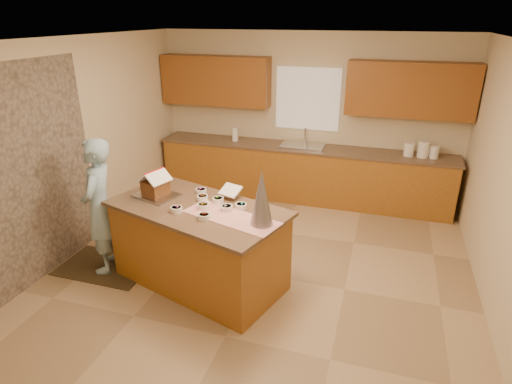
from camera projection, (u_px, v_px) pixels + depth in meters
floor at (259, 274)px, 5.22m from camera, size 5.50×5.50×0.00m
ceiling at (260, 40)px, 4.17m from camera, size 5.50×5.50×0.00m
wall_back at (307, 117)px, 7.12m from camera, size 5.50×5.50×0.00m
wall_front at (109, 338)px, 2.27m from camera, size 5.50×5.50×0.00m
wall_left at (69, 150)px, 5.38m from camera, size 5.50×5.50×0.00m
stone_accent at (23, 180)px, 4.71m from camera, size 0.00×2.50×2.50m
window_curtain at (308, 99)px, 6.97m from camera, size 1.05×0.03×1.00m
back_counter_base at (301, 174)px, 7.20m from camera, size 4.80×0.60×0.88m
back_counter_top at (303, 148)px, 7.03m from camera, size 4.85×0.63×0.04m
upper_cabinet_left at (216, 81)px, 7.17m from camera, size 1.85×0.35×0.80m
upper_cabinet_right at (410, 90)px, 6.32m from camera, size 1.85×0.35×0.80m
sink at (302, 148)px, 7.03m from camera, size 0.70×0.45×0.12m
faucet at (305, 136)px, 7.12m from camera, size 0.03×0.03×0.28m
island_base at (199, 247)px, 4.92m from camera, size 2.10×1.47×0.93m
island_top at (197, 208)px, 4.73m from camera, size 2.20×1.58×0.04m
table_runner at (231, 217)px, 4.47m from camera, size 1.12×0.68×0.01m
baking_tray at (156, 195)px, 4.98m from camera, size 0.57×0.49×0.03m
cookbook at (230, 190)px, 4.91m from camera, size 0.28×0.24×0.10m
tinsel_tree at (262, 198)px, 4.22m from camera, size 0.29×0.29×0.58m
rug at (106, 266)px, 5.37m from camera, size 1.12×0.73×0.01m
boy at (100, 207)px, 5.04m from camera, size 0.55×0.69×1.65m
canister_a at (409, 149)px, 6.53m from camera, size 0.15×0.15×0.21m
canister_b at (424, 149)px, 6.46m from camera, size 0.17×0.17×0.25m
canister_c at (434, 152)px, 6.43m from camera, size 0.13×0.13×0.19m
paper_towel at (235, 134)px, 7.30m from camera, size 0.10×0.10×0.23m
gingerbread_house at (155, 186)px, 4.93m from camera, size 0.36×0.37×0.30m
candy_bowls at (209, 204)px, 4.71m from camera, size 0.76×0.75×0.06m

